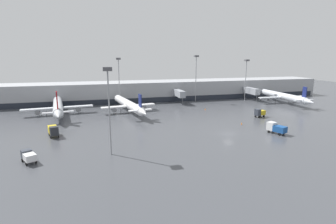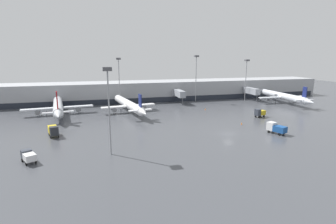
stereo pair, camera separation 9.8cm
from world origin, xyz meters
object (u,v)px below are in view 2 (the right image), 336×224
at_px(parked_jet_1, 282,96).
at_px(traffic_cone_1, 242,123).
at_px(service_truck_3, 276,128).
at_px(apron_light_mast_5, 196,66).
at_px(parked_jet_0, 129,105).
at_px(parked_jet_2, 58,106).
at_px(apron_light_mast_0, 119,69).
at_px(service_truck_2, 53,130).
at_px(service_truck_1, 28,156).
at_px(apron_light_mast_4, 108,87).
at_px(apron_light_mast_6, 246,68).
at_px(traffic_cone_0, 205,109).
at_px(service_truck_0, 260,113).

height_order(parked_jet_1, traffic_cone_1, parked_jet_1).
relative_size(service_truck_3, apron_light_mast_5, 0.26).
bearing_deg(parked_jet_0, parked_jet_2, 74.24).
xyz_separation_m(parked_jet_0, apron_light_mast_0, (-1.92, 14.36, 12.71)).
xyz_separation_m(parked_jet_0, service_truck_2, (-22.84, -25.40, -1.28)).
bearing_deg(parked_jet_0, apron_light_mast_0, -1.61).
distance_m(parked_jet_1, service_truck_1, 104.47).
height_order(parked_jet_0, parked_jet_2, parked_jet_2).
distance_m(apron_light_mast_4, apron_light_mast_6, 86.69).
distance_m(parked_jet_0, service_truck_2, 34.18).
height_order(service_truck_3, traffic_cone_0, service_truck_3).
relative_size(parked_jet_1, traffic_cone_0, 61.02).
bearing_deg(service_truck_0, service_truck_1, 1.16).
relative_size(parked_jet_0, parked_jet_1, 0.98).
bearing_deg(apron_light_mast_5, service_truck_0, -74.19).
xyz_separation_m(apron_light_mast_0, apron_light_mast_4, (-7.18, -56.99, -1.11)).
distance_m(service_truck_0, service_truck_2, 65.77).
bearing_deg(service_truck_0, apron_light_mast_6, -130.85).
bearing_deg(service_truck_3, parked_jet_0, 22.00).
distance_m(service_truck_2, service_truck_3, 59.43).
height_order(traffic_cone_0, apron_light_mast_6, apron_light_mast_6).
bearing_deg(traffic_cone_0, apron_light_mast_5, 80.51).
bearing_deg(parked_jet_2, apron_light_mast_5, -85.30).
relative_size(parked_jet_0, service_truck_3, 7.03).
relative_size(traffic_cone_0, apron_light_mast_0, 0.03).
xyz_separation_m(traffic_cone_1, apron_light_mast_6, (25.92, 40.75, 14.79)).
distance_m(apron_light_mast_0, apron_light_mast_4, 57.45).
distance_m(parked_jet_1, service_truck_2, 96.11).
bearing_deg(apron_light_mast_4, apron_light_mast_0, 82.82).
height_order(parked_jet_1, apron_light_mast_5, apron_light_mast_5).
relative_size(parked_jet_2, service_truck_1, 8.80).
height_order(parked_jet_1, service_truck_0, parked_jet_1).
height_order(parked_jet_0, apron_light_mast_6, apron_light_mast_6).
bearing_deg(apron_light_mast_5, parked_jet_0, -155.22).
xyz_separation_m(parked_jet_1, traffic_cone_1, (-37.89, -29.79, -2.85)).
height_order(apron_light_mast_4, apron_light_mast_6, apron_light_mast_6).
distance_m(service_truck_2, apron_light_mast_6, 89.90).
bearing_deg(service_truck_3, traffic_cone_1, -1.55).
xyz_separation_m(service_truck_2, apron_light_mast_6, (80.08, 38.57, 13.44)).
bearing_deg(apron_light_mast_6, traffic_cone_0, -149.02).
xyz_separation_m(parked_jet_2, service_truck_2, (2.19, -28.26, -1.39)).
xyz_separation_m(apron_light_mast_0, apron_light_mast_5, (34.66, 0.76, 0.72)).
height_order(parked_jet_1, apron_light_mast_0, apron_light_mast_0).
bearing_deg(parked_jet_2, service_truck_3, -131.96).
height_order(parked_jet_1, apron_light_mast_4, apron_light_mast_4).
height_order(parked_jet_2, apron_light_mast_6, apron_light_mast_6).
bearing_deg(apron_light_mast_5, parked_jet_1, -19.48).
relative_size(parked_jet_1, service_truck_2, 7.58).
bearing_deg(service_truck_2, apron_light_mast_4, 22.92).
height_order(parked_jet_0, parked_jet_1, parked_jet_1).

